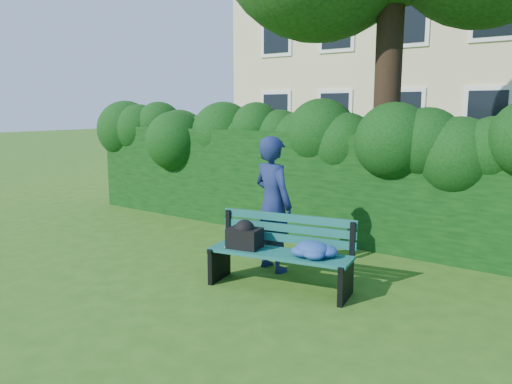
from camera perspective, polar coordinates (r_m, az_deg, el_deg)
The scene contains 4 objects.
ground at distance 7.27m, azimuth -2.83°, elevation -8.05°, with size 80.00×80.00×0.00m, color #2C5716.
hedge at distance 8.84m, azimuth 6.17°, elevation 1.09°, with size 10.00×1.00×1.80m.
park_bench at distance 6.14m, azimuth 2.87°, elevation -6.50°, with size 1.84×0.89×0.89m.
man_reading at distance 6.75m, azimuth 1.93°, elevation -1.37°, with size 0.67×0.44×1.84m, color #16214E.
Camera 1 is at (4.39, -5.36, 2.21)m, focal length 35.00 mm.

